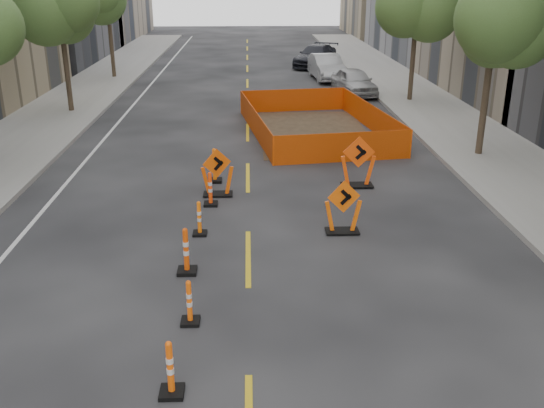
{
  "coord_description": "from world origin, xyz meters",
  "views": [
    {
      "loc": [
        0.06,
        -8.93,
        6.31
      ],
      "look_at": [
        0.59,
        4.64,
        1.1
      ],
      "focal_mm": 40.0,
      "sensor_mm": 36.0,
      "label": 1
    }
  ],
  "objects_px": {
    "channelizer_4": "(186,251)",
    "chevron_sign_right": "(358,162)",
    "parked_car_mid": "(327,67)",
    "parked_car_far": "(316,56)",
    "channelizer_7": "(215,165)",
    "chevron_sign_center": "(343,207)",
    "channelizer_5": "(199,218)",
    "parked_car_near": "(354,82)",
    "channelizer_6": "(210,189)",
    "chevron_sign_left": "(217,172)",
    "channelizer_3": "(189,302)",
    "channelizer_2": "(170,368)"
  },
  "relations": [
    {
      "from": "channelizer_5",
      "to": "channelizer_7",
      "type": "xyz_separation_m",
      "value": [
        0.18,
        4.2,
        0.1
      ]
    },
    {
      "from": "chevron_sign_center",
      "to": "parked_car_far",
      "type": "bearing_deg",
      "value": 74.96
    },
    {
      "from": "parked_car_mid",
      "to": "chevron_sign_center",
      "type": "bearing_deg",
      "value": -100.82
    },
    {
      "from": "channelizer_5",
      "to": "channelizer_2",
      "type": "bearing_deg",
      "value": -89.93
    },
    {
      "from": "channelizer_6",
      "to": "parked_car_far",
      "type": "relative_size",
      "value": 0.2
    },
    {
      "from": "channelizer_4",
      "to": "chevron_sign_right",
      "type": "xyz_separation_m",
      "value": [
        4.8,
        5.65,
        0.27
      ]
    },
    {
      "from": "channelizer_7",
      "to": "chevron_sign_left",
      "type": "height_order",
      "value": "chevron_sign_left"
    },
    {
      "from": "channelizer_6",
      "to": "chevron_sign_right",
      "type": "distance_m",
      "value": 4.74
    },
    {
      "from": "channelizer_7",
      "to": "chevron_sign_center",
      "type": "height_order",
      "value": "chevron_sign_center"
    },
    {
      "from": "chevron_sign_right",
      "to": "channelizer_4",
      "type": "bearing_deg",
      "value": -126.93
    },
    {
      "from": "chevron_sign_right",
      "to": "channelizer_2",
      "type": "bearing_deg",
      "value": -111.89
    },
    {
      "from": "channelizer_5",
      "to": "parked_car_far",
      "type": "height_order",
      "value": "parked_car_far"
    },
    {
      "from": "channelizer_3",
      "to": "parked_car_near",
      "type": "relative_size",
      "value": 0.22
    },
    {
      "from": "chevron_sign_center",
      "to": "channelizer_3",
      "type": "bearing_deg",
      "value": -140.54
    },
    {
      "from": "channelizer_4",
      "to": "parked_car_far",
      "type": "distance_m",
      "value": 32.09
    },
    {
      "from": "channelizer_3",
      "to": "parked_car_far",
      "type": "bearing_deg",
      "value": 79.87
    },
    {
      "from": "channelizer_2",
      "to": "parked_car_near",
      "type": "distance_m",
      "value": 26.09
    },
    {
      "from": "channelizer_6",
      "to": "chevron_sign_center",
      "type": "relative_size",
      "value": 0.7
    },
    {
      "from": "channelizer_6",
      "to": "chevron_sign_left",
      "type": "distance_m",
      "value": 0.88
    },
    {
      "from": "channelizer_6",
      "to": "parked_car_far",
      "type": "xyz_separation_m",
      "value": [
        5.96,
        27.27,
        0.25
      ]
    },
    {
      "from": "channelizer_4",
      "to": "chevron_sign_right",
      "type": "distance_m",
      "value": 7.42
    },
    {
      "from": "parked_car_far",
      "to": "channelizer_2",
      "type": "bearing_deg",
      "value": -75.47
    },
    {
      "from": "channelizer_5",
      "to": "chevron_sign_right",
      "type": "relative_size",
      "value": 0.56
    },
    {
      "from": "channelizer_5",
      "to": "chevron_sign_center",
      "type": "xyz_separation_m",
      "value": [
        3.67,
        -0.01,
        0.26
      ]
    },
    {
      "from": "channelizer_2",
      "to": "channelizer_3",
      "type": "bearing_deg",
      "value": 86.94
    },
    {
      "from": "channelizer_5",
      "to": "parked_car_near",
      "type": "distance_m",
      "value": 20.1
    },
    {
      "from": "channelizer_2",
      "to": "chevron_sign_left",
      "type": "distance_m",
      "value": 9.24
    },
    {
      "from": "chevron_sign_right",
      "to": "parked_car_near",
      "type": "xyz_separation_m",
      "value": [
        2.42,
        15.26,
        -0.1
      ]
    },
    {
      "from": "parked_car_mid",
      "to": "parked_car_far",
      "type": "distance_m",
      "value": 5.53
    },
    {
      "from": "channelizer_2",
      "to": "parked_car_far",
      "type": "relative_size",
      "value": 0.19
    },
    {
      "from": "channelizer_5",
      "to": "chevron_sign_center",
      "type": "relative_size",
      "value": 0.64
    },
    {
      "from": "channelizer_2",
      "to": "channelizer_4",
      "type": "relative_size",
      "value": 0.91
    },
    {
      "from": "chevron_sign_left",
      "to": "channelizer_4",
      "type": "bearing_deg",
      "value": -118.03
    },
    {
      "from": "channelizer_7",
      "to": "parked_car_far",
      "type": "bearing_deg",
      "value": 76.73
    },
    {
      "from": "channelizer_3",
      "to": "channelizer_7",
      "type": "xyz_separation_m",
      "value": [
        0.06,
        8.41,
        0.1
      ]
    },
    {
      "from": "chevron_sign_left",
      "to": "parked_car_mid",
      "type": "distance_m",
      "value": 21.72
    },
    {
      "from": "parked_car_far",
      "to": "parked_car_near",
      "type": "bearing_deg",
      "value": -60.53
    },
    {
      "from": "channelizer_5",
      "to": "parked_car_near",
      "type": "bearing_deg",
      "value": 69.37
    },
    {
      "from": "parked_car_mid",
      "to": "chevron_sign_right",
      "type": "bearing_deg",
      "value": -99.09
    },
    {
      "from": "channelizer_7",
      "to": "chevron_sign_center",
      "type": "distance_m",
      "value": 5.47
    },
    {
      "from": "chevron_sign_right",
      "to": "parked_car_near",
      "type": "bearing_deg",
      "value": 84.42
    },
    {
      "from": "chevron_sign_right",
      "to": "parked_car_mid",
      "type": "bearing_deg",
      "value": 89.13
    },
    {
      "from": "channelizer_5",
      "to": "parked_car_mid",
      "type": "bearing_deg",
      "value": 75.45
    },
    {
      "from": "parked_car_mid",
      "to": "parked_car_far",
      "type": "relative_size",
      "value": 0.91
    },
    {
      "from": "chevron_sign_left",
      "to": "parked_car_near",
      "type": "distance_m",
      "value": 17.25
    },
    {
      "from": "channelizer_3",
      "to": "channelizer_5",
      "type": "relative_size",
      "value": 1.0
    },
    {
      "from": "channelizer_5",
      "to": "chevron_sign_left",
      "type": "relative_size",
      "value": 0.62
    },
    {
      "from": "channelizer_4",
      "to": "chevron_sign_left",
      "type": "bearing_deg",
      "value": 84.7
    },
    {
      "from": "chevron_sign_right",
      "to": "channelizer_3",
      "type": "bearing_deg",
      "value": -116.98
    },
    {
      "from": "channelizer_6",
      "to": "chevron_sign_right",
      "type": "bearing_deg",
      "value": 17.83
    }
  ]
}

